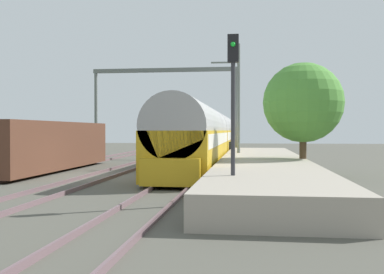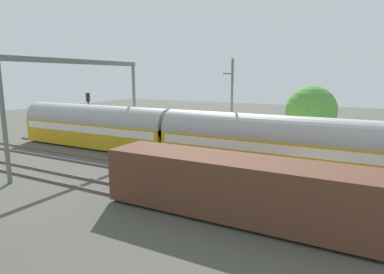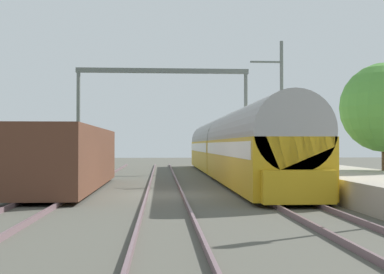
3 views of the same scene
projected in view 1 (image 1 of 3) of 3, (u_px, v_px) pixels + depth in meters
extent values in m
plane|color=#4F4E45|center=(103.00, 177.00, 22.95)|extent=(120.00, 120.00, 0.00)
cube|color=#6B5359|center=(11.00, 174.00, 23.58)|extent=(0.08, 60.00, 0.16)
cube|color=#6B5359|center=(37.00, 174.00, 23.40)|extent=(0.08, 60.00, 0.16)
cube|color=#6B5359|center=(90.00, 175.00, 23.04)|extent=(0.08, 60.00, 0.16)
cube|color=#6B5359|center=(117.00, 175.00, 22.85)|extent=(0.08, 60.00, 0.16)
cube|color=#6B5359|center=(172.00, 176.00, 22.49)|extent=(0.08, 60.00, 0.16)
cube|color=#6B5359|center=(201.00, 176.00, 22.31)|extent=(0.08, 60.00, 0.16)
cube|color=#A39989|center=(263.00, 166.00, 23.89)|extent=(4.40, 28.00, 0.90)
cube|color=gold|center=(195.00, 150.00, 25.92)|extent=(2.90, 16.00, 2.20)
cube|color=silver|center=(195.00, 139.00, 25.91)|extent=(2.93, 15.36, 0.64)
cylinder|color=#9C9C9C|center=(195.00, 127.00, 25.90)|extent=(2.84, 16.00, 2.84)
cube|color=gold|center=(216.00, 142.00, 42.14)|extent=(2.90, 16.00, 2.20)
cube|color=silver|center=(216.00, 135.00, 42.13)|extent=(2.93, 15.36, 0.64)
cylinder|color=#9C9C9C|center=(216.00, 128.00, 42.12)|extent=(2.84, 16.00, 2.84)
cube|color=gold|center=(170.00, 172.00, 17.75)|extent=(2.40, 0.50, 1.10)
cube|color=#563323|center=(47.00, 145.00, 26.14)|extent=(2.80, 13.00, 2.70)
cube|color=black|center=(47.00, 167.00, 26.16)|extent=(2.52, 11.96, 0.10)
cylinder|color=#313131|center=(232.00, 155.00, 34.91)|extent=(0.20, 0.20, 0.85)
cube|color=#232833|center=(232.00, 146.00, 34.89)|extent=(0.42, 0.28, 0.64)
sphere|color=tan|center=(232.00, 140.00, 34.89)|extent=(0.24, 0.24, 0.24)
cylinder|color=#2D2D33|center=(233.00, 133.00, 14.61)|extent=(0.14, 0.14, 4.58)
cube|color=black|center=(233.00, 48.00, 14.57)|extent=(0.36, 0.20, 0.90)
sphere|color=#19D133|center=(233.00, 44.00, 14.45)|extent=(0.16, 0.16, 0.16)
cylinder|color=#2D2D33|center=(237.00, 134.00, 44.62)|extent=(0.14, 0.14, 4.04)
cube|color=black|center=(238.00, 109.00, 44.58)|extent=(0.36, 0.20, 0.90)
sphere|color=red|center=(237.00, 111.00, 44.46)|extent=(0.16, 0.16, 0.16)
cylinder|color=slate|center=(96.00, 115.00, 40.41)|extent=(0.28, 0.28, 7.50)
cylinder|color=slate|center=(237.00, 114.00, 38.81)|extent=(0.28, 0.28, 7.50)
cube|color=slate|center=(165.00, 70.00, 39.55)|extent=(13.02, 0.24, 0.36)
cylinder|color=slate|center=(239.00, 105.00, 29.23)|extent=(0.20, 0.20, 8.00)
cube|color=slate|center=(225.00, 62.00, 29.30)|extent=(1.80, 0.10, 0.10)
cylinder|color=#4C3826|center=(303.00, 154.00, 23.26)|extent=(0.36, 0.36, 2.26)
sphere|color=#4B8C35|center=(303.00, 103.00, 23.22)|extent=(4.13, 4.13, 4.13)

